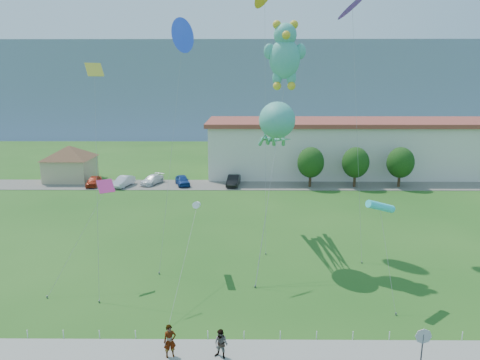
# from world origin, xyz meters

# --- Properties ---
(ground) EXTENTS (160.00, 160.00, 0.00)m
(ground) POSITION_xyz_m (0.00, 0.00, 0.00)
(ground) COLOR #1F5116
(ground) RESTS_ON ground
(sidewalk) EXTENTS (80.00, 2.50, 0.10)m
(sidewalk) POSITION_xyz_m (0.00, -2.75, 0.05)
(sidewalk) COLOR gray
(sidewalk) RESTS_ON ground
(parking_strip) EXTENTS (70.00, 6.00, 0.06)m
(parking_strip) POSITION_xyz_m (0.00, 35.00, 0.03)
(parking_strip) COLOR #59544C
(parking_strip) RESTS_ON ground
(hill_ridge) EXTENTS (160.00, 50.00, 25.00)m
(hill_ridge) POSITION_xyz_m (0.00, 120.00, 12.50)
(hill_ridge) COLOR slate
(hill_ridge) RESTS_ON ground
(pavilion) EXTENTS (9.20, 9.20, 5.00)m
(pavilion) POSITION_xyz_m (-24.00, 38.00, 3.02)
(pavilion) COLOR tan
(pavilion) RESTS_ON ground
(warehouse) EXTENTS (61.00, 15.00, 8.20)m
(warehouse) POSITION_xyz_m (26.00, 44.00, 4.12)
(warehouse) COLOR beige
(warehouse) RESTS_ON ground
(stop_sign) EXTENTS (0.80, 0.07, 2.50)m
(stop_sign) POSITION_xyz_m (9.50, -4.21, 1.87)
(stop_sign) COLOR slate
(stop_sign) RESTS_ON ground
(rope_fence) EXTENTS (26.05, 0.05, 0.50)m
(rope_fence) POSITION_xyz_m (0.00, -1.30, 0.25)
(rope_fence) COLOR white
(rope_fence) RESTS_ON ground
(tree_near) EXTENTS (3.60, 3.60, 5.47)m
(tree_near) POSITION_xyz_m (10.00, 34.00, 3.39)
(tree_near) COLOR #3F2B19
(tree_near) RESTS_ON ground
(tree_mid) EXTENTS (3.60, 3.60, 5.47)m
(tree_mid) POSITION_xyz_m (16.00, 34.00, 3.39)
(tree_mid) COLOR #3F2B19
(tree_mid) RESTS_ON ground
(tree_far) EXTENTS (3.60, 3.60, 5.47)m
(tree_far) POSITION_xyz_m (22.00, 34.00, 3.39)
(tree_far) COLOR #3F2B19
(tree_far) RESTS_ON ground
(pedestrian_left) EXTENTS (0.74, 0.60, 1.76)m
(pedestrian_left) POSITION_xyz_m (-2.79, -3.01, 0.98)
(pedestrian_left) COLOR gray
(pedestrian_left) RESTS_ON sidewalk
(pedestrian_right) EXTENTS (0.93, 0.85, 1.56)m
(pedestrian_right) POSITION_xyz_m (-0.17, -3.09, 0.88)
(pedestrian_right) COLOR gray
(pedestrian_right) RESTS_ON sidewalk
(parked_car_red) EXTENTS (1.89, 4.00, 1.32)m
(parked_car_red) POSITION_xyz_m (-19.45, 34.24, 0.72)
(parked_car_red) COLOR #B92F16
(parked_car_red) RESTS_ON parking_strip
(parked_car_silver) EXTENTS (2.41, 4.40, 1.37)m
(parked_car_silver) POSITION_xyz_m (-15.31, 34.02, 0.75)
(parked_car_silver) COLOR silver
(parked_car_silver) RESTS_ON parking_strip
(parked_car_white) EXTENTS (3.09, 4.60, 1.24)m
(parked_car_white) POSITION_xyz_m (-11.69, 35.37, 0.68)
(parked_car_white) COLOR white
(parked_car_white) RESTS_ON parking_strip
(parked_car_blue) EXTENTS (2.74, 4.28, 1.36)m
(parked_car_blue) POSITION_xyz_m (-7.39, 34.75, 0.74)
(parked_car_blue) COLOR navy
(parked_car_blue) RESTS_ON parking_strip
(parked_car_black) EXTENTS (1.98, 4.50, 1.44)m
(parked_car_black) POSITION_xyz_m (-0.38, 34.53, 0.78)
(parked_car_black) COLOR black
(parked_car_black) RESTS_ON parking_strip
(octopus_kite) EXTENTS (3.25, 13.13, 12.42)m
(octopus_kite) POSITION_xyz_m (3.56, 12.17, 10.25)
(octopus_kite) COLOR teal
(octopus_kite) RESTS_ON ground
(teddy_bear_kite) EXTENTS (4.09, 8.73, 18.53)m
(teddy_bear_kite) POSITION_xyz_m (4.18, 12.42, 16.04)
(teddy_bear_kite) COLOR teal
(teddy_bear_kite) RESTS_ON ground
(small_kite_cyan) EXTENTS (0.89, 3.71, 6.59)m
(small_kite_cyan) POSITION_xyz_m (9.67, 3.75, 6.12)
(small_kite_cyan) COLOR #34E5EB
(small_kite_cyan) RESTS_ON ground
(small_kite_pink) EXTENTS (3.88, 4.33, 7.13)m
(small_kite_pink) POSITION_xyz_m (-9.06, 6.51, 6.09)
(small_kite_pink) COLOR #E23281
(small_kite_pink) RESTS_ON ground
(small_kite_blue) EXTENTS (2.57, 5.45, 18.04)m
(small_kite_blue) POSITION_xyz_m (-3.69, 11.45, 16.95)
(small_kite_blue) COLOR blue
(small_kite_blue) RESTS_ON ground
(small_kite_white) EXTENTS (1.20, 9.41, 5.49)m
(small_kite_white) POSITION_xyz_m (-2.48, 7.78, 5.01)
(small_kite_white) COLOR white
(small_kite_white) RESTS_ON ground
(small_kite_purple) EXTENTS (1.80, 7.84, 20.82)m
(small_kite_purple) POSITION_xyz_m (10.13, 15.80, 19.59)
(small_kite_purple) COLOR purple
(small_kite_purple) RESTS_ON ground
(small_kite_yellow) EXTENTS (1.59, 5.67, 15.13)m
(small_kite_yellow) POSITION_xyz_m (-9.11, 6.99, 12.81)
(small_kite_yellow) COLOR yellow
(small_kite_yellow) RESTS_ON ground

